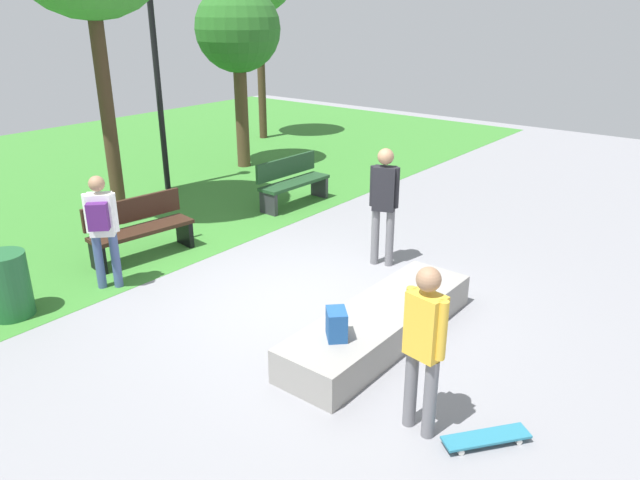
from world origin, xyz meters
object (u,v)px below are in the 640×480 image
park_bench_far_left (139,227)px  skater_watching (384,198)px  skateboard_by_ledge (486,437)px  pedestrian_with_backpack (102,223)px  park_bench_near_lamppost (292,181)px  tree_slender_maple (238,31)px  skater_performing_trick (424,340)px  concrete_ledge (380,324)px  backpack_on_ledge (337,324)px  trash_bin (8,285)px  lamp_post (155,49)px

park_bench_far_left → skater_watching: bearing=-56.4°
skateboard_by_ledge → pedestrian_with_backpack: bearing=92.7°
park_bench_near_lamppost → tree_slender_maple: tree_slender_maple is taller
skater_performing_trick → park_bench_far_left: bearing=80.4°
concrete_ledge → skateboard_by_ledge: bearing=-118.2°
backpack_on_ledge → trash_bin: 4.22m
backpack_on_ledge → tree_slender_maple: size_ratio=0.08×
concrete_ledge → pedestrian_with_backpack: size_ratio=1.84×
trash_bin → skateboard_by_ledge: bearing=-75.4°
skater_watching → trash_bin: skater_watching is taller
concrete_ledge → trash_bin: 4.61m
backpack_on_ledge → skater_watching: size_ratio=0.18×
lamp_post → backpack_on_ledge: bearing=-114.8°
pedestrian_with_backpack → park_bench_far_left: bearing=31.8°
tree_slender_maple → trash_bin: tree_slender_maple is taller
backpack_on_ledge → skater_performing_trick: skater_performing_trick is taller
skater_performing_trick → skater_watching: bearing=38.1°
park_bench_far_left → trash_bin: park_bench_far_left is taller
concrete_ledge → lamp_post: lamp_post is taller
skater_performing_trick → park_bench_far_left: 5.52m
park_bench_near_lamppost → lamp_post: size_ratio=0.34×
skateboard_by_ledge → park_bench_far_left: 6.05m
park_bench_near_lamppost → skateboard_by_ledge: bearing=-125.2°
trash_bin → park_bench_near_lamppost: bearing=2.2°
skater_watching → concrete_ledge: bearing=-147.5°
skateboard_by_ledge → park_bench_far_left: park_bench_far_left is taller
concrete_ledge → skater_performing_trick: (-1.14, -1.16, 0.75)m
skater_watching → pedestrian_with_backpack: skater_watching is taller
concrete_ledge → park_bench_far_left: bearing=92.9°
park_bench_near_lamppost → pedestrian_with_backpack: 4.45m
trash_bin → pedestrian_with_backpack: size_ratio=0.53×
backpack_on_ledge → tree_slender_maple: tree_slender_maple is taller
skateboard_by_ledge → park_bench_far_left: (0.71, 5.99, 0.42)m
concrete_ledge → pedestrian_with_backpack: (-1.18, 3.67, 0.75)m
lamp_post → skater_performing_trick: bearing=-113.4°
backpack_on_ledge → lamp_post: 7.94m
skater_performing_trick → skateboard_by_ledge: skater_performing_trick is taller
tree_slender_maple → backpack_on_ledge: bearing=-128.5°
park_bench_near_lamppost → trash_bin: (-5.62, -0.22, -0.06)m
concrete_ledge → skateboard_by_ledge: 1.97m
skater_performing_trick → skater_watching: size_ratio=0.92×
tree_slender_maple → lamp_post: bearing=-176.9°
concrete_ledge → backpack_on_ledge: backpack_on_ledge is taller
tree_slender_maple → lamp_post: size_ratio=0.87×
park_bench_far_left → pedestrian_with_backpack: 1.23m
trash_bin → tree_slender_maple: bearing=23.5°
skater_watching → trash_bin: size_ratio=2.12×
pedestrian_with_backpack → skateboard_by_ledge: bearing=-87.3°
concrete_ledge → trash_bin: bearing=121.4°
lamp_post → tree_slender_maple: bearing=3.1°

